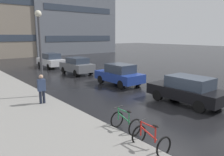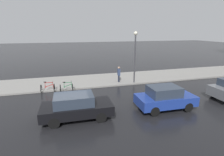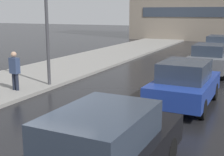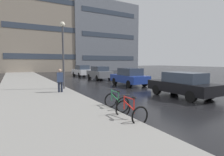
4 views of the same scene
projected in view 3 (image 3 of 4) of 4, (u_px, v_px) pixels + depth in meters
The scene contains 7 objects.
sidewalk_kerb at pixel (58, 69), 17.86m from camera, with size 4.80×60.00×0.14m, color gray.
car_black at pixel (104, 148), 5.80m from camera, with size 1.97×4.30×1.55m.
car_blue at pixel (185, 83), 11.00m from camera, with size 1.93×4.00×1.62m.
car_grey at pixel (209, 59), 16.55m from camera, with size 1.88×3.84×1.63m.
car_white at pixel (220, 48), 21.72m from camera, with size 1.92×4.31×1.69m.
pedestrian at pixel (15, 70), 12.65m from camera, with size 0.42×0.28×1.73m.
streetlamp at pixel (46, 10), 13.17m from camera, with size 0.38×0.38×5.18m.
Camera 3 is at (4.30, -4.58, 3.27)m, focal length 50.00 mm.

